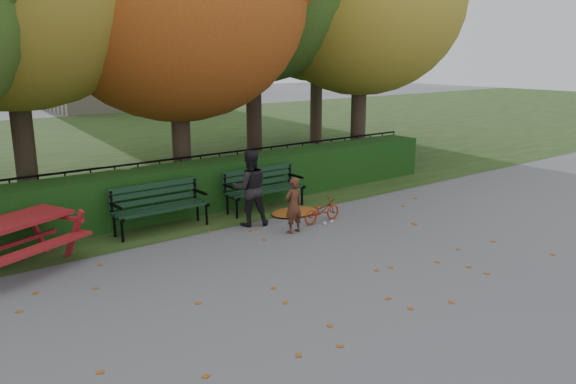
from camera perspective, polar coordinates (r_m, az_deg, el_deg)
ground at (r=8.73m, az=5.79°, el=-8.07°), size 90.00×90.00×0.00m
grass_strip at (r=20.86m, az=-21.81°, el=3.95°), size 90.00×90.00×0.00m
building_right at (r=36.57m, az=-16.71°, el=17.66°), size 9.00×6.00×12.00m
hedge at (r=12.08m, az=-9.02°, el=0.54°), size 13.00×0.90×1.00m
iron_fence at (r=12.76m, az=-10.77°, el=1.35°), size 14.00×0.04×1.02m
bench_left at (r=10.81m, az=-12.98°, el=-1.11°), size 1.80×0.57×0.88m
bench_right at (r=11.98m, az=-2.56°, el=0.69°), size 1.80×0.57×0.88m
picnic_table at (r=9.54m, az=-26.47°, el=-3.66°), size 2.30×2.12×0.90m
leaf_pile at (r=11.71m, az=0.63°, el=-2.05°), size 1.08×0.77×0.07m
leaf_scatter at (r=8.93m, az=4.45°, el=-7.48°), size 9.00×5.70×0.01m
child at (r=10.37m, az=0.55°, el=-1.35°), size 0.40×0.28×1.05m
adult at (r=10.80m, az=-3.89°, el=0.42°), size 0.88×0.79×1.48m
bicycle at (r=11.10m, az=3.45°, el=-1.89°), size 0.93×0.37×0.48m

